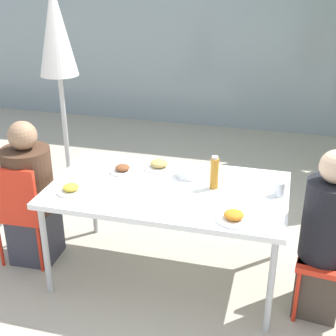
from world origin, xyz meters
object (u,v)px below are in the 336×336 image
(person_right, at_px, (325,240))
(salad_bowl, at_px, (189,172))
(chair_left, at_px, (21,206))
(chair_right, at_px, (332,243))
(bottle, at_px, (214,173))
(closed_umbrella, at_px, (57,45))
(drinking_cup, at_px, (279,189))
(person_left, at_px, (31,198))

(person_right, xyz_separation_m, salad_bowl, (-0.98, 0.34, 0.22))
(chair_left, height_order, chair_right, same)
(chair_right, relative_size, bottle, 3.57)
(closed_umbrella, bearing_deg, drinking_cup, -21.41)
(person_left, relative_size, drinking_cup, 11.44)
(person_left, distance_m, salad_bowl, 1.25)
(closed_umbrella, relative_size, salad_bowl, 10.50)
(person_right, bearing_deg, chair_right, -121.94)
(person_left, height_order, drinking_cup, person_left)
(person_right, distance_m, salad_bowl, 1.06)
(person_left, relative_size, chair_right, 1.35)
(chair_left, bearing_deg, bottle, 5.48)
(closed_umbrella, bearing_deg, chair_right, -20.85)
(person_left, bearing_deg, bottle, 2.44)
(chair_left, relative_size, closed_umbrella, 0.42)
(salad_bowl, bearing_deg, chair_left, -164.28)
(chair_left, bearing_deg, drinking_cup, 3.59)
(closed_umbrella, height_order, salad_bowl, closed_umbrella)
(person_right, height_order, bottle, person_right)
(chair_left, bearing_deg, chair_right, -0.50)
(chair_left, height_order, drinking_cup, chair_left)
(chair_right, relative_size, person_right, 0.72)
(chair_left, bearing_deg, person_left, 58.06)
(person_right, relative_size, drinking_cup, 11.73)
(person_right, relative_size, bottle, 4.93)
(salad_bowl, bearing_deg, chair_right, -14.39)
(chair_right, xyz_separation_m, closed_umbrella, (-2.37, 0.90, 1.05))
(closed_umbrella, bearing_deg, chair_left, -85.08)
(chair_right, relative_size, closed_umbrella, 0.42)
(chair_left, height_order, closed_umbrella, closed_umbrella)
(drinking_cup, bearing_deg, salad_bowl, 167.68)
(closed_umbrella, xyz_separation_m, salad_bowl, (1.33, -0.64, -0.77))
(chair_right, relative_size, drinking_cup, 8.48)
(bottle, xyz_separation_m, drinking_cup, (0.45, -0.00, -0.07))
(person_left, bearing_deg, salad_bowl, 10.02)
(chair_left, xyz_separation_m, closed_umbrella, (-0.09, 0.99, 1.05))
(person_right, bearing_deg, chair_left, 6.64)
(closed_umbrella, xyz_separation_m, bottle, (1.54, -0.78, -0.69))
(person_left, xyz_separation_m, salad_bowl, (1.20, 0.27, 0.24))
(chair_right, bearing_deg, drinking_cup, -11.47)
(drinking_cup, bearing_deg, person_left, -176.19)
(person_left, height_order, closed_umbrella, closed_umbrella)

